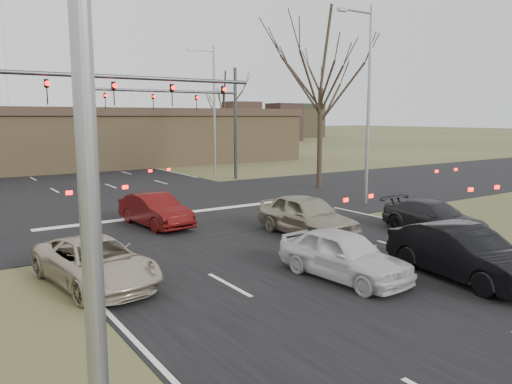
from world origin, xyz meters
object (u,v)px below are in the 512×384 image
Objects in this scene: car_silver_ahead at (307,215)px; car_red_ahead at (155,210)px; streetlight_right_near at (367,96)px; car_white_sedan at (344,255)px; mast_arm_near at (63,103)px; car_charcoal_sedan at (434,218)px; mast_arm_far at (201,110)px; streetlight_right_far at (212,103)px; car_silver_suv at (95,262)px; car_black_hatch at (463,253)px; building at (82,138)px.

car_red_ahead is at bearing 131.65° from car_silver_ahead.
car_red_ahead is (-11.07, 1.09, -4.91)m from streetlight_right_near.
mast_arm_near is at bearing 107.52° from car_white_sedan.
car_charcoal_sedan is 5.03m from car_silver_ahead.
car_white_sedan is at bearing -67.23° from mast_arm_near.
mast_arm_far is 13.28m from streetlight_right_near.
streetlight_right_near and streetlight_right_far have the same top height.
car_silver_ahead reaches higher than car_silver_suv.
streetlight_right_near is at bearing 29.14° from car_silver_ahead.
mast_arm_near is at bearing 127.33° from car_black_hatch.
streetlight_right_far is (0.50, 17.00, 0.00)m from streetlight_right_near.
car_silver_suv is at bearing -125.25° from mast_arm_far.
car_charcoal_sedan is at bearing -46.50° from car_red_ahead.
streetlight_right_near reaches higher than mast_arm_near.
building reaches higher than car_white_sedan.
mast_arm_far is at bearing 67.30° from car_white_sedan.
car_white_sedan is 0.89× the size of car_black_hatch.
car_charcoal_sedan is (6.80, 2.04, -0.06)m from car_white_sedan.
mast_arm_near is 1.09× the size of mast_arm_far.
streetlight_right_far is 27.45m from car_silver_suv.
mast_arm_far is 23.90m from car_black_hatch.
streetlight_right_near is 2.42× the size of car_red_ahead.
streetlight_right_far is 2.18× the size of car_black_hatch.
car_red_ahead is at bearing -32.62° from mast_arm_near.
mast_arm_near is 5.64m from car_red_ahead.
car_black_hatch is at bearing -38.91° from car_silver_suv.
car_white_sedan is (5.97, -3.37, 0.06)m from car_silver_suv.
car_silver_suv is at bearing 156.54° from car_black_hatch.
streetlight_right_near is 9.18m from car_silver_ahead.
streetlight_right_near is at bearing 10.10° from car_silver_suv.
mast_arm_near is at bearing 141.46° from car_red_ahead.
mast_arm_far is at bearing 90.35° from car_charcoal_sedan.
mast_arm_far is 1.11× the size of streetlight_right_far.
car_white_sedan is at bearing -111.24° from streetlight_right_far.
car_red_ahead is at bearing 95.31° from car_white_sedan.
car_charcoal_sedan is (-2.52, -6.23, -4.95)m from streetlight_right_near.
streetlight_right_far is at bearing 83.19° from car_black_hatch.
streetlight_right_far is (14.55, 14.00, 0.51)m from mast_arm_near.
car_white_sedan is at bearing 152.85° from car_black_hatch.
car_silver_suv is (-8.47, -32.90, -2.03)m from building.
car_silver_suv is 7.33m from car_red_ahead.
car_black_hatch reaches higher than car_red_ahead.
building is at bearing 98.15° from car_black_hatch.
car_charcoal_sedan is at bearing -29.08° from car_silver_ahead.
car_silver_suv is 10.19m from car_black_hatch.
car_silver_suv is 0.99× the size of car_silver_ahead.
car_white_sedan is 0.94× the size of car_charcoal_sedan.
car_charcoal_sedan is (11.53, -9.23, -4.44)m from mast_arm_near.
car_white_sedan is 3.35m from car_black_hatch.
car_red_ahead is (2.99, -1.91, -4.39)m from mast_arm_near.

